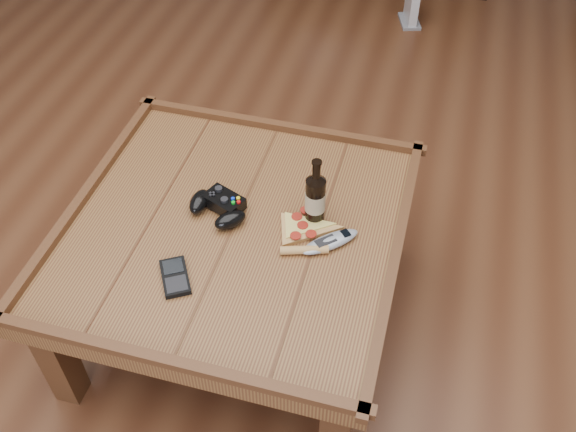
% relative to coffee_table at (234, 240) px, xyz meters
% --- Properties ---
extents(ground, '(6.00, 6.00, 0.00)m').
position_rel_coffee_table_xyz_m(ground, '(0.00, 0.00, -0.39)').
color(ground, '#492615').
rests_on(ground, ground).
extents(coffee_table, '(1.03, 1.03, 0.48)m').
position_rel_coffee_table_xyz_m(coffee_table, '(0.00, 0.00, 0.00)').
color(coffee_table, '#502916').
rests_on(coffee_table, ground).
extents(beer_bottle, '(0.06, 0.06, 0.23)m').
position_rel_coffee_table_xyz_m(beer_bottle, '(0.23, 0.09, 0.15)').
color(beer_bottle, black).
rests_on(beer_bottle, coffee_table).
extents(game_controller, '(0.20, 0.18, 0.06)m').
position_rel_coffee_table_xyz_m(game_controller, '(-0.06, 0.04, 0.09)').
color(game_controller, black).
rests_on(game_controller, coffee_table).
extents(pizza_slice, '(0.22, 0.28, 0.03)m').
position_rel_coffee_table_xyz_m(pizza_slice, '(0.21, 0.03, 0.07)').
color(pizza_slice, tan).
rests_on(pizza_slice, coffee_table).
extents(smartphone, '(0.13, 0.15, 0.02)m').
position_rel_coffee_table_xyz_m(smartphone, '(-0.09, -0.23, 0.07)').
color(smartphone, black).
rests_on(smartphone, coffee_table).
extents(remote_control, '(0.17, 0.17, 0.03)m').
position_rel_coffee_table_xyz_m(remote_control, '(0.29, 0.01, 0.07)').
color(remote_control, '#91979D').
rests_on(remote_control, coffee_table).
extents(game_console, '(0.15, 0.20, 0.23)m').
position_rel_coffee_table_xyz_m(game_console, '(0.29, 2.15, -0.29)').
color(game_console, gray).
rests_on(game_console, ground).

